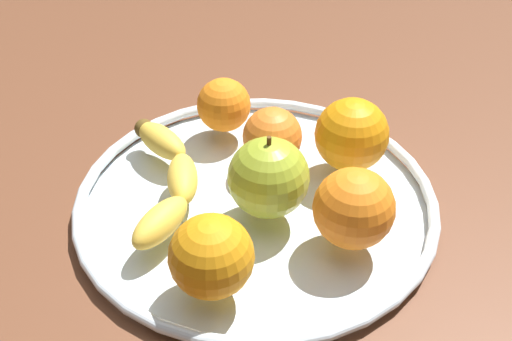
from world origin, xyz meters
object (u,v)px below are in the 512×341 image
at_px(orange_center, 272,137).
at_px(orange_front_left, 354,208).
at_px(fruit_bowl, 256,200).
at_px(apple, 269,178).
at_px(orange_front_right, 352,135).
at_px(orange_back_right, 224,105).
at_px(banana, 167,176).
at_px(orange_back_left, 211,256).

bearing_deg(orange_center, orange_front_left, -145.59).
bearing_deg(fruit_bowl, apple, -149.17).
xyz_separation_m(fruit_bowl, orange_center, (0.06, -0.01, 0.04)).
xyz_separation_m(orange_front_right, orange_back_right, (0.06, 0.14, -0.01)).
distance_m(orange_front_right, orange_back_right, 0.16).
height_order(fruit_bowl, orange_front_left, orange_front_left).
height_order(fruit_bowl, orange_front_right, orange_front_right).
bearing_deg(orange_back_right, banana, 157.23).
bearing_deg(fruit_bowl, orange_center, -14.03).
relative_size(banana, apple, 2.36).
bearing_deg(orange_front_right, orange_front_left, 177.88).
relative_size(fruit_bowl, banana, 1.81).
bearing_deg(orange_front_right, orange_back_left, 144.89).
height_order(banana, apple, apple).
bearing_deg(orange_front_left, apple, 65.10).
distance_m(apple, orange_front_right, 0.11).
bearing_deg(apple, banana, 75.96).
xyz_separation_m(orange_front_right, orange_front_left, (-0.11, 0.00, -0.00)).
distance_m(orange_back_left, orange_back_right, 0.24).
height_order(apple, orange_center, apple).
bearing_deg(orange_center, orange_back_right, 44.05).
height_order(orange_center, orange_front_right, orange_front_right).
height_order(apple, orange_back_left, apple).
bearing_deg(orange_back_left, orange_center, -13.49).
relative_size(fruit_bowl, apple, 4.26).
height_order(orange_back_left, orange_front_left, orange_front_left).
xyz_separation_m(orange_back_left, orange_front_right, (0.18, -0.13, 0.00)).
height_order(fruit_bowl, banana, banana).
relative_size(fruit_bowl, orange_back_left, 5.08).
distance_m(banana, orange_front_right, 0.20).
distance_m(fruit_bowl, apple, 0.06).
relative_size(fruit_bowl, orange_center, 5.84).
distance_m(banana, orange_back_left, 0.15).
xyz_separation_m(banana, orange_back_right, (0.11, -0.05, 0.02)).
height_order(orange_front_left, orange_back_right, orange_front_left).
xyz_separation_m(orange_center, orange_back_left, (-0.18, 0.04, 0.00)).
relative_size(apple, orange_center, 1.37).
relative_size(orange_front_right, orange_front_left, 1.03).
distance_m(fruit_bowl, orange_back_right, 0.13).
bearing_deg(orange_front_left, orange_back_right, 38.01).
relative_size(orange_front_right, orange_back_right, 1.26).
height_order(apple, orange_front_right, apple).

